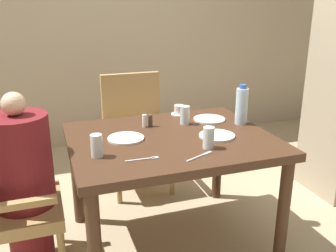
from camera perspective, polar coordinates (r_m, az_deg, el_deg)
The scene contains 17 objects.
ground_plane at distance 2.57m, azimuth 0.37°, elevation -16.89°, with size 16.00×16.00×0.00m, color tan.
wall_back at distance 4.01m, azimuth -9.41°, elevation 17.05°, with size 8.00×0.06×2.80m.
dining_table at distance 2.26m, azimuth 0.40°, elevation -3.79°, with size 1.19×0.96×0.72m.
diner_in_left_chair at distance 2.19m, azimuth -21.04°, elevation -8.36°, with size 0.32×0.32×1.06m.
chair_far_side at distance 3.09m, azimuth -4.96°, elevation -0.37°, with size 0.49×0.49×0.92m.
plate_main_left at distance 2.19m, azimuth -6.44°, elevation -1.87°, with size 0.21×0.21×0.01m.
plate_main_right at distance 2.24m, azimuth 7.46°, elevation -1.45°, with size 0.21×0.21×0.01m.
plate_dessert_center at distance 2.55m, azimuth 6.31°, elevation 1.04°, with size 0.21×0.21×0.01m.
teacup_with_saucer at distance 2.65m, azimuth 1.69°, elevation 2.36°, with size 0.11×0.11×0.07m.
water_bottle at distance 2.47m, azimuth 11.16°, elevation 3.06°, with size 0.08×0.08×0.26m.
glass_tall_near at distance 2.04m, azimuth 6.20°, elevation -1.79°, with size 0.06×0.06×0.12m.
glass_tall_mid at distance 1.96m, azimuth -10.83°, elevation -2.96°, with size 0.06×0.06×0.12m.
glass_tall_far at distance 2.44m, azimuth 2.58°, elevation 1.67°, with size 0.06×0.06×0.12m.
salt_shaker at distance 2.38m, azimuth -3.61°, elevation 0.80°, with size 0.03×0.03×0.08m.
pepper_shaker at distance 2.39m, azimuth -2.71°, elevation 0.84°, with size 0.03×0.03×0.08m.
fork_beside_plate at distance 1.91m, azimuth -3.42°, elevation -5.02°, with size 0.17×0.02×0.00m.
knife_beside_plate at distance 1.95m, azimuth 4.99°, elevation -4.54°, with size 0.17×0.09×0.00m.
Camera 1 is at (-0.69, -1.97, 1.49)m, focal length 40.00 mm.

